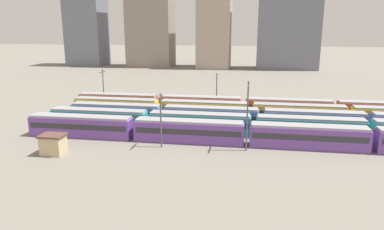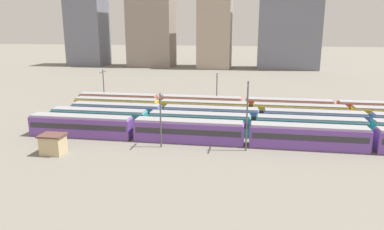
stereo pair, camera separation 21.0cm
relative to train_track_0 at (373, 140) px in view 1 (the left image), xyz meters
The scene contains 15 objects.
ground_plane 48.28m from the train_track_0, 167.55° to the left, with size 600.00×600.00×0.00m, color slate.
train_track_0 is the anchor object (origin of this frame).
train_track_1 9.89m from the train_track_0, 148.28° to the left, with size 93.60×3.06×3.75m.
train_track_2 10.69m from the train_track_0, 76.68° to the left, with size 112.50×3.06×3.75m.
train_track_3 15.61m from the train_track_0, 88.41° to the left, with size 112.50×3.06×3.75m.
train_track_4 20.83m from the train_track_0, 93.07° to the left, with size 112.50×3.06×3.75m.
catenary_pole_0 32.50m from the train_track_0, behind, with size 0.24×3.20×8.69m.
catenary_pole_1 35.64m from the train_track_0, 137.41° to the left, with size 0.24×3.20×8.54m.
catenary_pole_2 19.54m from the train_track_0, behind, with size 0.24×3.20×10.79m.
catenary_pole_3 58.20m from the train_track_0, 155.83° to the left, with size 0.24×3.20×8.85m.
signal_hut 48.17m from the train_track_0, 169.24° to the right, with size 3.60×3.00×3.04m.
distant_building_0 150.78m from the train_track_0, 131.03° to the left, with size 17.32×14.65×35.05m, color slate.
distant_building_1 133.07m from the train_track_0, 120.37° to the left, with size 20.71×15.28×49.14m, color gray.
distant_building_2 119.98m from the train_track_0, 107.64° to the left, with size 14.72×20.07×38.62m, color #A89989.
distant_building_3 115.22m from the train_track_0, 91.62° to the left, with size 26.50×15.29×47.01m, color slate.
Camera 1 is at (28.54, -55.95, 18.56)m, focal length 33.69 mm.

